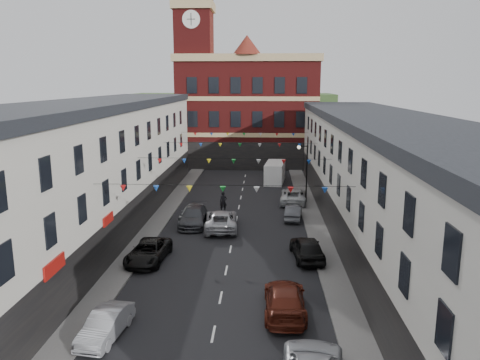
% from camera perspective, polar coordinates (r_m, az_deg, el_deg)
% --- Properties ---
extents(ground, '(160.00, 160.00, 0.00)m').
position_cam_1_polar(ground, '(35.15, -1.17, -8.44)').
color(ground, black).
rests_on(ground, ground).
extents(pavement_left, '(1.80, 64.00, 0.15)m').
position_cam_1_polar(pavement_left, '(38.07, -11.45, -6.95)').
color(pavement_left, '#605E5B').
rests_on(pavement_left, ground).
extents(pavement_right, '(1.80, 64.00, 0.15)m').
position_cam_1_polar(pavement_right, '(37.20, 9.80, -7.33)').
color(pavement_right, '#605E5B').
rests_on(pavement_right, ground).
extents(terrace_left, '(8.40, 56.00, 10.70)m').
position_cam_1_polar(terrace_left, '(37.36, -19.43, 0.62)').
color(terrace_left, beige).
rests_on(terrace_left, ground).
extents(terrace_right, '(8.40, 56.00, 9.70)m').
position_cam_1_polar(terrace_right, '(35.93, 18.00, -0.52)').
color(terrace_right, beige).
rests_on(terrace_right, ground).
extents(civic_building, '(20.60, 13.30, 18.50)m').
position_cam_1_polar(civic_building, '(71.00, 0.98, 8.54)').
color(civic_building, maroon).
rests_on(civic_building, ground).
extents(clock_tower, '(5.60, 5.60, 30.00)m').
position_cam_1_polar(clock_tower, '(68.67, -5.55, 14.05)').
color(clock_tower, maroon).
rests_on(clock_tower, ground).
extents(distant_hill, '(40.00, 14.00, 10.00)m').
position_cam_1_polar(distant_hill, '(95.38, -0.96, 7.48)').
color(distant_hill, '#314C23').
rests_on(distant_hill, ground).
extents(street_lamp, '(1.10, 0.36, 6.00)m').
position_cam_1_polar(street_lamp, '(47.80, 7.86, 1.74)').
color(street_lamp, black).
rests_on(street_lamp, ground).
extents(car_left_b, '(1.91, 4.21, 1.34)m').
position_cam_1_polar(car_left_b, '(24.54, -16.07, -16.59)').
color(car_left_b, '#A5A6AD').
rests_on(car_left_b, ground).
extents(car_left_c, '(2.66, 5.18, 1.40)m').
position_cam_1_polar(car_left_c, '(33.28, -11.11, -8.57)').
color(car_left_c, black).
rests_on(car_left_c, ground).
extents(car_left_d, '(2.16, 5.31, 1.54)m').
position_cam_1_polar(car_left_d, '(40.84, -5.68, -4.45)').
color(car_left_d, '#3D3F44').
rests_on(car_left_d, ground).
extents(car_left_e, '(2.15, 4.26, 1.39)m').
position_cam_1_polar(car_left_e, '(42.53, -5.91, -3.90)').
color(car_left_e, '#9EA2A7').
rests_on(car_left_e, ground).
extents(car_right_c, '(2.23, 5.41, 1.56)m').
position_cam_1_polar(car_right_c, '(25.91, 5.48, -14.29)').
color(car_right_c, '#5C1E12').
rests_on(car_right_c, ground).
extents(car_right_d, '(2.40, 4.96, 1.63)m').
position_cam_1_polar(car_right_d, '(33.35, 8.18, -8.21)').
color(car_right_d, black).
rests_on(car_right_d, ground).
extents(car_right_e, '(1.85, 4.14, 1.32)m').
position_cam_1_polar(car_right_e, '(42.62, 6.51, -3.93)').
color(car_right_e, '#4B4D52').
rests_on(car_right_e, ground).
extents(car_right_f, '(3.01, 5.76, 1.55)m').
position_cam_1_polar(car_right_f, '(48.30, 6.52, -1.92)').
color(car_right_f, silver).
rests_on(car_right_f, ground).
extents(moving_car, '(3.07, 5.96, 1.61)m').
position_cam_1_polar(moving_car, '(39.60, -2.33, -4.87)').
color(moving_car, '#B1B3B9').
rests_on(moving_car, ground).
extents(white_van, '(2.79, 5.82, 2.48)m').
position_cam_1_polar(white_van, '(58.15, 4.27, 0.93)').
color(white_van, white).
rests_on(white_van, ground).
extents(pedestrian, '(0.75, 0.52, 1.94)m').
position_cam_1_polar(pedestrian, '(44.77, -2.05, -2.68)').
color(pedestrian, black).
rests_on(pedestrian, ground).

